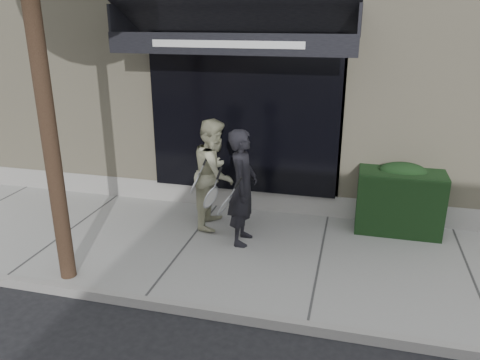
# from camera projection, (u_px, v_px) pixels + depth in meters

# --- Properties ---
(ground) EXTENTS (80.00, 80.00, 0.00)m
(ground) POSITION_uv_depth(u_px,v_px,m) (319.00, 266.00, 6.70)
(ground) COLOR black
(ground) RESTS_ON ground
(sidewalk) EXTENTS (20.00, 3.00, 0.12)m
(sidewalk) POSITION_uv_depth(u_px,v_px,m) (320.00, 262.00, 6.68)
(sidewalk) COLOR gray
(sidewalk) RESTS_ON ground
(curb) EXTENTS (20.00, 0.10, 0.14)m
(curb) POSITION_uv_depth(u_px,v_px,m) (307.00, 328.00, 5.26)
(curb) COLOR gray
(curb) RESTS_ON ground
(building_facade) EXTENTS (14.30, 8.04, 5.64)m
(building_facade) POSITION_uv_depth(u_px,v_px,m) (347.00, 46.00, 10.32)
(building_facade) COLOR #B7AB8B
(building_facade) RESTS_ON ground
(hedge) EXTENTS (1.30, 0.70, 1.14)m
(hedge) POSITION_uv_depth(u_px,v_px,m) (399.00, 199.00, 7.37)
(hedge) COLOR black
(hedge) RESTS_ON sidewalk
(pedestrian_front) EXTENTS (0.71, 0.87, 1.76)m
(pedestrian_front) POSITION_uv_depth(u_px,v_px,m) (242.00, 188.00, 6.87)
(pedestrian_front) COLOR black
(pedestrian_front) RESTS_ON sidewalk
(pedestrian_back) EXTENTS (0.72, 0.93, 1.77)m
(pedestrian_back) POSITION_uv_depth(u_px,v_px,m) (214.00, 173.00, 7.47)
(pedestrian_back) COLOR #B0AE8C
(pedestrian_back) RESTS_ON sidewalk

